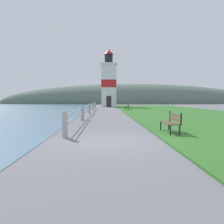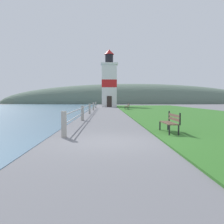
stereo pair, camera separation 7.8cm
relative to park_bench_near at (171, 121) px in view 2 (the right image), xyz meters
The scene contains 7 objects.
ground_plane 3.29m from the park_bench_near, 144.27° to the right, with size 160.00×160.00×0.00m, color slate.
grass_verge 17.23m from the park_bench_near, 72.40° to the left, with size 12.00×54.93×0.06m.
seawall_railing 14.83m from the park_bench_near, 107.16° to the left, with size 0.18×30.31×1.02m.
park_bench_near is the anchor object (origin of this frame).
park_bench_midway 23.08m from the park_bench_near, 89.64° to the left, with size 0.48×1.87×0.94m.
lighthouse 36.63m from the park_bench_near, 93.38° to the left, with size 3.14×3.14×10.67m.
distant_hillside 64.95m from the park_bench_near, 85.26° to the left, with size 80.00×16.00×12.00m.
Camera 2 is at (-0.12, -8.60, 1.49)m, focal length 40.00 mm.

